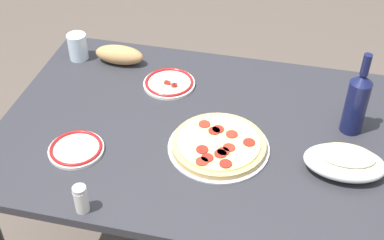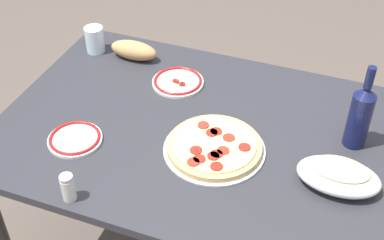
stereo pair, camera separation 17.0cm
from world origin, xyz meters
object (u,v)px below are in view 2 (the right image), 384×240
at_px(pepperoni_pizza, 214,147).
at_px(side_plate_near, 178,82).
at_px(side_plate_far, 75,139).
at_px(water_glass, 95,39).
at_px(dining_table, 192,152).
at_px(bread_loaf, 134,50).
at_px(baked_pasta_dish, 339,175).
at_px(wine_bottle, 360,115).
at_px(spice_shaker, 68,188).

distance_m(pepperoni_pizza, side_plate_near, 0.38).
bearing_deg(pepperoni_pizza, side_plate_far, 14.92).
xyz_separation_m(pepperoni_pizza, water_glass, (0.63, -0.39, 0.04)).
distance_m(dining_table, bread_loaf, 0.49).
bearing_deg(baked_pasta_dish, side_plate_near, -26.32).
relative_size(wine_bottle, side_plate_far, 1.65).
relative_size(baked_pasta_dish, wine_bottle, 0.84).
xyz_separation_m(dining_table, bread_loaf, (0.36, -0.31, 0.15)).
bearing_deg(wine_bottle, spice_shaker, 35.89).
bearing_deg(side_plate_far, water_glass, -68.32).
xyz_separation_m(dining_table, spice_shaker, (0.21, 0.41, 0.16)).
bearing_deg(bread_loaf, dining_table, 139.10).
bearing_deg(dining_table, side_plate_near, -57.45).
relative_size(pepperoni_pizza, spice_shaker, 3.67).
height_order(wine_bottle, spice_shaker, wine_bottle).
xyz_separation_m(pepperoni_pizza, spice_shaker, (0.32, 0.33, 0.03)).
bearing_deg(water_glass, wine_bottle, 169.09).
xyz_separation_m(dining_table, side_plate_far, (0.32, 0.19, 0.12)).
xyz_separation_m(bread_loaf, spice_shaker, (-0.14, 0.72, 0.01)).
bearing_deg(baked_pasta_dish, dining_table, -11.11).
relative_size(baked_pasta_dish, side_plate_near, 1.28).
bearing_deg(dining_table, pepperoni_pizza, 142.39).
distance_m(side_plate_near, side_plate_far, 0.45).
xyz_separation_m(water_glass, bread_loaf, (-0.17, -0.00, -0.02)).
xyz_separation_m(water_glass, spice_shaker, (-0.31, 0.72, -0.01)).
relative_size(water_glass, side_plate_far, 0.59).
bearing_deg(pepperoni_pizza, wine_bottle, -154.89).
distance_m(side_plate_near, bread_loaf, 0.24).
bearing_deg(pepperoni_pizza, dining_table, -37.61).
height_order(wine_bottle, side_plate_near, wine_bottle).
bearing_deg(bread_loaf, side_plate_far, 93.74).
height_order(dining_table, wine_bottle, wine_bottle).
height_order(pepperoni_pizza, side_plate_far, pepperoni_pizza).
bearing_deg(side_plate_near, wine_bottle, 170.78).
relative_size(dining_table, wine_bottle, 4.40).
bearing_deg(baked_pasta_dish, water_glass, -21.68).
bearing_deg(spice_shaker, side_plate_far, -62.82).
bearing_deg(side_plate_near, baked_pasta_dish, 153.68).
xyz_separation_m(side_plate_near, spice_shaker, (0.08, 0.62, 0.03)).
xyz_separation_m(side_plate_far, spice_shaker, (-0.11, 0.22, 0.03)).
bearing_deg(wine_bottle, baked_pasta_dish, 84.01).
height_order(side_plate_far, bread_loaf, bread_loaf).
height_order(pepperoni_pizza, bread_loaf, bread_loaf).
bearing_deg(side_plate_far, pepperoni_pizza, -165.08).
bearing_deg(water_glass, bread_loaf, -178.63).
bearing_deg(side_plate_near, dining_table, 122.55).
bearing_deg(spice_shaker, baked_pasta_dish, -155.51).
distance_m(baked_pasta_dish, spice_shaker, 0.76).
distance_m(dining_table, baked_pasta_dish, 0.52).
bearing_deg(spice_shaker, water_glass, -66.60).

